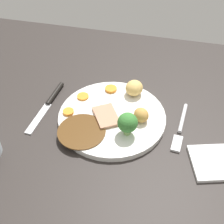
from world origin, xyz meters
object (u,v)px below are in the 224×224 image
at_px(meat_slice_main, 106,116).
at_px(folded_napkin, 218,162).
at_px(carrot_coin_side, 111,89).
at_px(carrot_coin_front, 68,112).
at_px(carrot_coin_back, 83,96).
at_px(roast_potato_left, 141,115).
at_px(fork, 180,128).
at_px(knife, 49,102).
at_px(roast_potato_right, 134,88).
at_px(dinner_plate, 112,117).
at_px(broccoli_floret, 128,123).

distance_m(meat_slice_main, folded_napkin, 0.26).
relative_size(meat_slice_main, carrot_coin_side, 2.42).
height_order(carrot_coin_front, carrot_coin_back, carrot_coin_front).
relative_size(roast_potato_left, folded_napkin, 0.34).
height_order(fork, folded_napkin, fork).
bearing_deg(folded_napkin, fork, -43.97).
distance_m(carrot_coin_side, fork, 0.20).
bearing_deg(meat_slice_main, fork, -174.58).
xyz_separation_m(fork, knife, (0.33, -0.01, 0.00)).
distance_m(roast_potato_right, carrot_coin_side, 0.06).
relative_size(dinner_plate, knife, 1.36).
bearing_deg(roast_potato_left, carrot_coin_front, 5.38).
bearing_deg(knife, broccoli_floret, 77.06).
relative_size(carrot_coin_side, broccoli_floret, 0.54).
bearing_deg(dinner_plate, broccoli_floret, 133.56).
bearing_deg(carrot_coin_back, roast_potato_left, 163.38).
relative_size(carrot_coin_back, carrot_coin_side, 0.97).
relative_size(fork, folded_napkin, 1.39).
bearing_deg(carrot_coin_front, meat_slice_main, -176.50).
bearing_deg(carrot_coin_side, dinner_plate, 105.15).
distance_m(broccoli_floret, folded_napkin, 0.20).
height_order(meat_slice_main, knife, meat_slice_main).
distance_m(dinner_plate, folded_napkin, 0.25).
bearing_deg(folded_napkin, carrot_coin_side, -31.46).
distance_m(roast_potato_right, broccoli_floret, 0.14).
height_order(meat_slice_main, fork, meat_slice_main).
bearing_deg(carrot_coin_front, dinner_plate, -170.78).
bearing_deg(knife, meat_slice_main, 83.82).
relative_size(roast_potato_right, carrot_coin_front, 1.77).
bearing_deg(folded_napkin, carrot_coin_back, -20.03).
height_order(carrot_coin_back, fork, carrot_coin_back).
bearing_deg(carrot_coin_back, carrot_coin_side, -144.73).
height_order(roast_potato_right, folded_napkin, roast_potato_right).
relative_size(carrot_coin_back, broccoli_floret, 0.52).
relative_size(dinner_plate, fork, 1.65).
relative_size(broccoli_floret, fork, 0.36).
xyz_separation_m(carrot_coin_back, carrot_coin_side, (-0.06, -0.04, 0.00)).
xyz_separation_m(broccoli_floret, folded_napkin, (-0.20, 0.03, -0.04)).
xyz_separation_m(carrot_coin_side, knife, (0.14, 0.07, -0.01)).
bearing_deg(carrot_coin_back, broccoli_floret, 144.56).
xyz_separation_m(carrot_coin_back, broccoli_floret, (-0.13, 0.09, 0.03)).
bearing_deg(folded_napkin, roast_potato_right, -38.04).
bearing_deg(roast_potato_right, dinner_plate, 68.10).
xyz_separation_m(carrot_coin_front, broccoli_floret, (-0.15, 0.03, 0.03)).
relative_size(fork, knife, 0.83).
relative_size(carrot_coin_back, fork, 0.19).
height_order(roast_potato_right, knife, roast_potato_right).
distance_m(knife, folded_napkin, 0.42).
distance_m(roast_potato_left, knife, 0.24).
height_order(broccoli_floret, folded_napkin, broccoli_floret).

